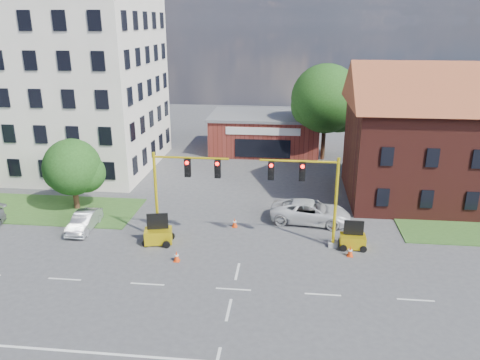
{
  "coord_description": "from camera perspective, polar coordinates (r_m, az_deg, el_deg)",
  "views": [
    {
      "loc": [
        2.86,
        -22.83,
        14.41
      ],
      "look_at": [
        -0.71,
        10.0,
        3.11
      ],
      "focal_mm": 35.0,
      "sensor_mm": 36.0,
      "label": 1
    }
  ],
  "objects": [
    {
      "name": "ground",
      "position": [
        27.14,
        -0.81,
        -13.17
      ],
      "size": [
        120.0,
        120.0,
        0.0
      ],
      "primitive_type": "plane",
      "color": "#454547",
      "rests_on": "ground"
    },
    {
      "name": "grass_verge_nw",
      "position": [
        42.5,
        -26.86,
        -3.0
      ],
      "size": [
        22.0,
        6.0,
        0.08
      ],
      "primitive_type": "cube",
      "color": "#2F521F",
      "rests_on": "ground"
    },
    {
      "name": "lane_markings",
      "position": [
        24.67,
        -1.7,
        -16.84
      ],
      "size": [
        60.0,
        36.0,
        0.01
      ],
      "primitive_type": null,
      "color": "silver",
      "rests_on": "ground"
    },
    {
      "name": "office_block",
      "position": [
        50.4,
        -21.36,
        12.98
      ],
      "size": [
        18.4,
        15.4,
        20.6
      ],
      "color": "silver",
      "rests_on": "ground"
    },
    {
      "name": "brick_shop",
      "position": [
        54.28,
        3.05,
        5.82
      ],
      "size": [
        12.4,
        8.4,
        4.3
      ],
      "color": "maroon",
      "rests_on": "ground"
    },
    {
      "name": "townhouse_row",
      "position": [
        42.53,
        27.04,
        5.32
      ],
      "size": [
        21.0,
        11.0,
        11.5
      ],
      "color": "#4F1D17",
      "rests_on": "ground"
    },
    {
      "name": "tree_large",
      "position": [
        50.71,
        10.81,
        9.41
      ],
      "size": [
        7.63,
        7.27,
        10.26
      ],
      "color": "#332112",
      "rests_on": "ground"
    },
    {
      "name": "tree_nw_front",
      "position": [
        38.91,
        -19.4,
        1.31
      ],
      "size": [
        4.69,
        4.47,
        5.75
      ],
      "color": "#332112",
      "rests_on": "ground"
    },
    {
      "name": "signal_mast_west",
      "position": [
        31.51,
        -7.4,
        -0.72
      ],
      "size": [
        5.3,
        0.6,
        6.2
      ],
      "color": "gray",
      "rests_on": "ground"
    },
    {
      "name": "signal_mast_east",
      "position": [
        30.71,
        8.63,
        -1.3
      ],
      "size": [
        5.3,
        0.6,
        6.2
      ],
      "color": "gray",
      "rests_on": "ground"
    },
    {
      "name": "trailer_west",
      "position": [
        32.38,
        -9.93,
        -6.56
      ],
      "size": [
        2.05,
        1.59,
        2.09
      ],
      "rotation": [
        0.0,
        0.0,
        0.22
      ],
      "color": "yellow",
      "rests_on": "ground"
    },
    {
      "name": "trailer_east",
      "position": [
        32.2,
        13.58,
        -7.1
      ],
      "size": [
        1.69,
        1.15,
        1.88
      ],
      "rotation": [
        0.0,
        0.0,
        -0.03
      ],
      "color": "yellow",
      "rests_on": "ground"
    },
    {
      "name": "cone_a",
      "position": [
        30.06,
        -7.75,
        -9.21
      ],
      "size": [
        0.4,
        0.4,
        0.7
      ],
      "color": "red",
      "rests_on": "ground"
    },
    {
      "name": "cone_b",
      "position": [
        34.44,
        -0.66,
        -5.22
      ],
      "size": [
        0.4,
        0.4,
        0.7
      ],
      "color": "red",
      "rests_on": "ground"
    },
    {
      "name": "cone_c",
      "position": [
        31.2,
        13.28,
        -8.47
      ],
      "size": [
        0.4,
        0.4,
        0.7
      ],
      "color": "red",
      "rests_on": "ground"
    },
    {
      "name": "cone_d",
      "position": [
        34.71,
        11.26,
        -5.41
      ],
      "size": [
        0.4,
        0.4,
        0.7
      ],
      "color": "red",
      "rests_on": "ground"
    },
    {
      "name": "pickup_white",
      "position": [
        35.47,
        8.58,
        -3.85
      ],
      "size": [
        6.19,
        3.38,
        1.64
      ],
      "primitive_type": "imported",
      "rotation": [
        0.0,
        0.0,
        1.46
      ],
      "color": "white",
      "rests_on": "ground"
    },
    {
      "name": "sedan_silver_front",
      "position": [
        35.7,
        -18.45,
        -4.81
      ],
      "size": [
        1.5,
        4.01,
        1.31
      ],
      "primitive_type": "imported",
      "rotation": [
        0.0,
        0.0,
        0.03
      ],
      "color": "#9D9FA5",
      "rests_on": "ground"
    }
  ]
}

